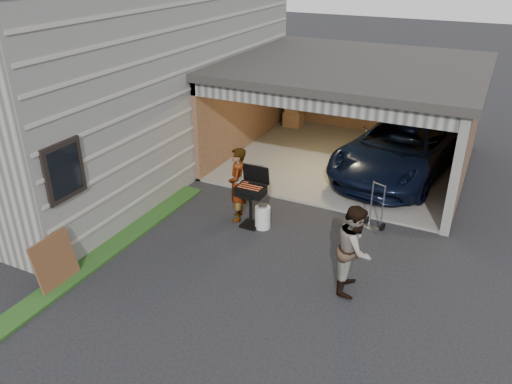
% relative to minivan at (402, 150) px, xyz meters
% --- Properties ---
extents(ground, '(80.00, 80.00, 0.00)m').
position_rel_minivan_xyz_m(ground, '(-2.33, -6.32, -0.73)').
color(ground, black).
rests_on(ground, ground).
extents(house, '(7.00, 11.00, 5.50)m').
position_rel_minivan_xyz_m(house, '(-8.33, -2.32, 2.02)').
color(house, '#474744').
rests_on(house, ground).
extents(groundcover_strip, '(0.50, 8.00, 0.06)m').
position_rel_minivan_xyz_m(groundcover_strip, '(-4.58, -7.32, -0.70)').
color(groundcover_strip, '#193814').
rests_on(groundcover_strip, ground).
extents(garage, '(6.80, 6.30, 2.90)m').
position_rel_minivan_xyz_m(garage, '(-1.56, 0.47, 1.13)').
color(garage, '#605E59').
rests_on(garage, ground).
extents(minivan, '(3.28, 5.61, 1.47)m').
position_rel_minivan_xyz_m(minivan, '(0.00, 0.00, 0.00)').
color(minivan, black).
rests_on(minivan, ground).
extents(woman, '(0.63, 0.75, 1.73)m').
position_rel_minivan_xyz_m(woman, '(-2.83, -4.15, 0.13)').
color(woman, silver).
rests_on(woman, ground).
extents(man, '(0.74, 0.90, 1.70)m').
position_rel_minivan_xyz_m(man, '(0.27, -5.55, 0.12)').
color(man, '#48331C').
rests_on(man, ground).
extents(bbq_grill, '(0.62, 0.55, 1.39)m').
position_rel_minivan_xyz_m(bbq_grill, '(-2.41, -4.28, 0.09)').
color(bbq_grill, black).
rests_on(bbq_grill, ground).
extents(propane_tank, '(0.39, 0.39, 0.52)m').
position_rel_minivan_xyz_m(propane_tank, '(-2.13, -4.27, -0.48)').
color(propane_tank, silver).
rests_on(propane_tank, ground).
extents(plywood_panel, '(0.25, 0.88, 0.97)m').
position_rel_minivan_xyz_m(plywood_panel, '(-4.67, -7.82, -0.25)').
color(plywood_panel, '#55331D').
rests_on(plywood_panel, ground).
extents(hand_truck, '(0.49, 0.45, 1.09)m').
position_rel_minivan_xyz_m(hand_truck, '(0.10, -3.20, -0.52)').
color(hand_truck, slate).
rests_on(hand_truck, ground).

